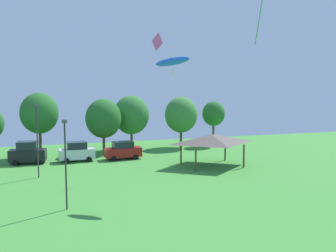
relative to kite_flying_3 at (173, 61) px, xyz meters
name	(u,v)px	position (x,y,z in m)	size (l,w,h in m)	color
kite_flying_3	(173,61)	(0.00, 0.00, 0.00)	(2.84, 2.01, 1.83)	blue
kite_flying_9	(157,42)	(1.29, 8.43, 2.70)	(1.53, 1.16, 1.88)	#E54C93
parked_car_second_from_left	(28,153)	(-12.13, 16.34, -9.59)	(4.24, 2.41, 2.63)	black
parked_car_third_from_left	(77,152)	(-6.60, 15.93, -9.70)	(4.20, 2.14, 2.37)	silver
parked_car_rightmost_in_row	(123,150)	(-1.06, 15.53, -9.76)	(4.58, 2.18, 2.22)	maroon
park_pavilion	(212,139)	(7.73, 8.58, -7.78)	(7.46, 5.65, 3.60)	brown
light_post_0	(65,159)	(-8.66, -1.78, -7.22)	(0.36, 0.20, 6.47)	#2D2D33
light_post_1	(37,137)	(-10.80, 8.87, -6.85)	(0.36, 0.20, 7.20)	#2D2D33
treeline_tree_2	(39,113)	(-10.79, 20.08, -5.23)	(4.71, 4.71, 8.25)	brown
treeline_tree_3	(103,119)	(-2.71, 20.26, -6.10)	(4.79, 4.79, 7.40)	brown
treeline_tree_4	(131,115)	(1.64, 22.51, -5.87)	(5.10, 5.10, 7.81)	brown
treeline_tree_5	(181,115)	(9.09, 21.96, -5.97)	(4.87, 4.87, 7.59)	brown
treeline_tree_6	(214,114)	(14.42, 21.89, -5.92)	(3.47, 3.47, 6.88)	brown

